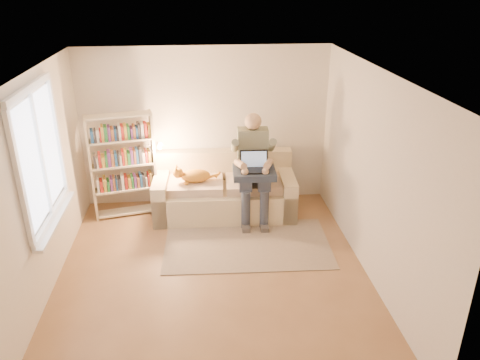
{
  "coord_description": "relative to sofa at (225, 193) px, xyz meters",
  "views": [
    {
      "loc": [
        -0.14,
        -5.09,
        3.59
      ],
      "look_at": [
        0.45,
        1.0,
        0.89
      ],
      "focal_mm": 35.0,
      "sensor_mm": 36.0,
      "label": 1
    }
  ],
  "objects": [
    {
      "name": "ceiling",
      "position": [
        -0.27,
        -1.75,
        2.26
      ],
      "size": [
        4.0,
        4.5,
        0.02
      ],
      "primitive_type": "cube",
      "color": "white",
      "rests_on": "wall_back"
    },
    {
      "name": "wall_back",
      "position": [
        -0.27,
        0.5,
        0.96
      ],
      "size": [
        4.0,
        0.02,
        2.6
      ],
      "primitive_type": "cube",
      "color": "silver",
      "rests_on": "floor"
    },
    {
      "name": "wall_right",
      "position": [
        1.73,
        -1.75,
        0.96
      ],
      "size": [
        0.02,
        4.5,
        2.6
      ],
      "primitive_type": "cube",
      "color": "silver",
      "rests_on": "floor"
    },
    {
      "name": "blanket",
      "position": [
        0.51,
        -0.36,
        0.48
      ],
      "size": [
        0.66,
        0.55,
        0.11
      ],
      "primitive_type": "cube",
      "rotation": [
        0.0,
        0.0,
        -0.04
      ],
      "color": "#253042",
      "rests_on": "person"
    },
    {
      "name": "person",
      "position": [
        0.44,
        -0.18,
        0.59
      ],
      "size": [
        0.5,
        0.78,
        1.67
      ],
      "rotation": [
        0.0,
        0.0,
        -0.04
      ],
      "color": "gray",
      "rests_on": "sofa"
    },
    {
      "name": "rug",
      "position": [
        0.25,
        -1.07,
        -0.34
      ],
      "size": [
        2.42,
        1.5,
        0.01
      ],
      "primitive_type": "cube",
      "rotation": [
        0.0,
        0.0,
        -0.04
      ],
      "color": "gray",
      "rests_on": "floor"
    },
    {
      "name": "cat",
      "position": [
        -0.54,
        -0.12,
        0.37
      ],
      "size": [
        0.71,
        0.27,
        0.26
      ],
      "rotation": [
        0.0,
        0.0,
        -0.04
      ],
      "color": "#FFA931",
      "rests_on": "sofa"
    },
    {
      "name": "floor",
      "position": [
        -0.27,
        -1.75,
        -0.34
      ],
      "size": [
        4.5,
        4.5,
        0.0
      ],
      "primitive_type": "plane",
      "color": "brown",
      "rests_on": "ground"
    },
    {
      "name": "bookshelf",
      "position": [
        -1.57,
        0.08,
        0.58
      ],
      "size": [
        1.15,
        0.46,
        1.68
      ],
      "rotation": [
        0.0,
        0.0,
        0.21
      ],
      "color": "beige",
      "rests_on": "floor"
    },
    {
      "name": "wall_left",
      "position": [
        -2.27,
        -1.75,
        0.96
      ],
      "size": [
        0.02,
        4.5,
        2.6
      ],
      "primitive_type": "cube",
      "color": "silver",
      "rests_on": "floor"
    },
    {
      "name": "sofa",
      "position": [
        0.0,
        0.0,
        0.0
      ],
      "size": [
        2.27,
        1.1,
        0.95
      ],
      "rotation": [
        0.0,
        0.0,
        -0.04
      ],
      "color": "beige",
      "rests_on": "floor"
    },
    {
      "name": "window",
      "position": [
        -2.22,
        -1.55,
        1.03
      ],
      "size": [
        0.12,
        1.52,
        1.69
      ],
      "color": "white",
      "rests_on": "wall_left"
    },
    {
      "name": "laptop",
      "position": [
        0.51,
        -0.35,
        0.6
      ],
      "size": [
        0.43,
        0.34,
        0.37
      ],
      "rotation": [
        0.0,
        0.0,
        -0.04
      ],
      "color": "black",
      "rests_on": "blanket"
    },
    {
      "name": "wall_front",
      "position": [
        -0.27,
        -4.0,
        0.96
      ],
      "size": [
        4.0,
        0.02,
        2.6
      ],
      "primitive_type": "cube",
      "color": "silver",
      "rests_on": "floor"
    }
  ]
}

